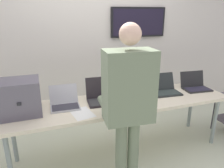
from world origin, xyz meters
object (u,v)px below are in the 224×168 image
Objects in this scene: laptop_station_1 at (102,96)px; laptop_station_3 at (165,88)px; equipment_box at (20,97)px; person at (128,99)px; laptop_station_0 at (65,102)px; laptop_station_2 at (134,92)px; laptop_station_4 at (195,85)px; workbench at (121,105)px.

laptop_station_1 reaches higher than laptop_station_3.
equipment_box is 1.16m from person.
laptop_station_2 is (0.89, 0.01, 0.00)m from laptop_station_0.
laptop_station_2 reaches higher than laptop_station_3.
equipment_box is 1.04× the size of laptop_station_1.
equipment_box is 1.05× the size of laptop_station_4.
laptop_station_4 is at bearing 0.67° from equipment_box.
person is (-0.86, -0.71, 0.24)m from laptop_station_3.
workbench is 7.20× the size of laptop_station_2.
person is at bearing -152.92° from laptop_station_4.
person reaches higher than laptop_station_3.
laptop_station_3 is at bearing 1.65° from equipment_box.
laptop_station_0 is 0.89m from laptop_station_2.
equipment_box is at bearing -177.55° from laptop_station_2.
laptop_station_3 is 1.00× the size of laptop_station_4.
workbench is 7.10× the size of laptop_station_4.
laptop_station_4 is at bearing -0.73° from laptop_station_1.
laptop_station_0 is 0.88× the size of laptop_station_2.
workbench is 7.12× the size of laptop_station_3.
equipment_box is at bearing -177.22° from laptop_station_1.
laptop_station_0 is 1.83m from laptop_station_4.
workbench is 6.74× the size of equipment_box.
laptop_station_1 is at bearing -178.25° from laptop_station_2.
equipment_box is 2.29m from laptop_station_4.
laptop_station_4 is (0.49, -0.03, -0.00)m from laptop_station_3.
workbench is 1.65× the size of person.
laptop_station_2 is at bearing 1.75° from laptop_station_1.
laptop_station_0 is (0.46, 0.04, -0.14)m from equipment_box.
equipment_box reaches higher than laptop_station_2.
laptop_station_2 is 0.23× the size of person.
laptop_station_4 is at bearing -1.89° from laptop_station_2.
laptop_station_1 is (0.46, 0.00, 0.01)m from laptop_station_0.
laptop_station_4 reaches higher than laptop_station_0.
laptop_station_4 is (0.94, -0.03, -0.00)m from laptop_station_2.
equipment_box is 0.48m from laptop_station_0.
laptop_station_0 is at bearing -179.12° from laptop_station_2.
laptop_station_1 is (0.92, 0.04, -0.13)m from equipment_box.
laptop_station_0 reaches higher than workbench.
workbench is at bearing -172.30° from laptop_station_3.
person is (-0.41, -0.72, 0.24)m from laptop_station_2.
laptop_station_1 is at bearing 92.34° from person.
laptop_station_2 reaches higher than workbench.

